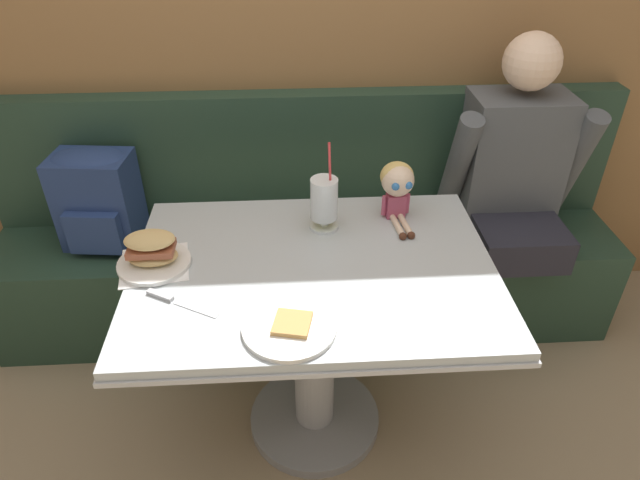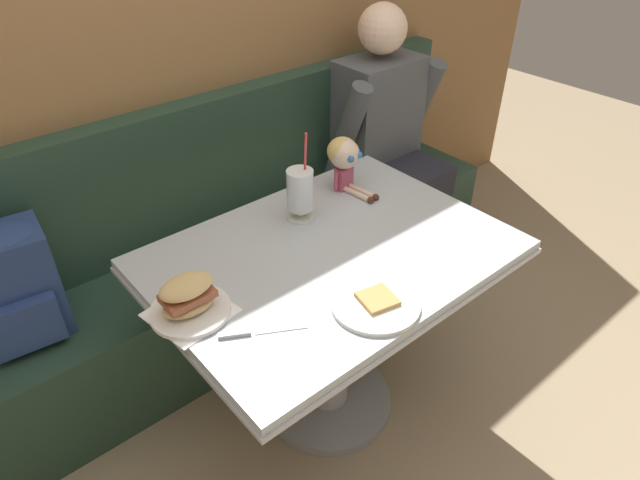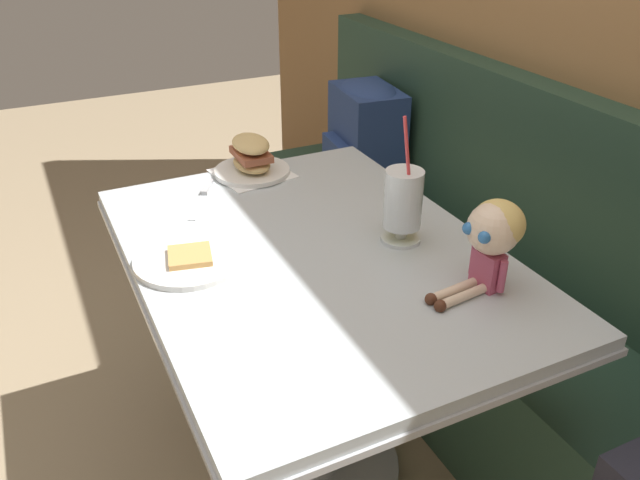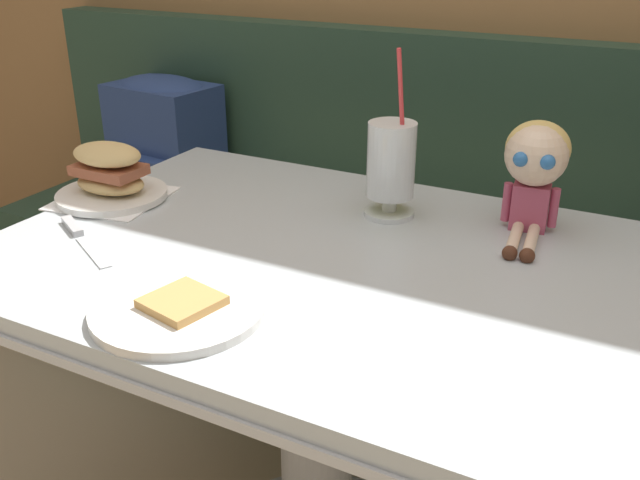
# 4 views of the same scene
# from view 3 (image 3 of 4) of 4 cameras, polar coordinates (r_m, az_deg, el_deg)

# --- Properties ---
(wood_panel_wall) EXTENTS (4.40, 0.08, 2.40)m
(wood_panel_wall) POSITION_cam_3_polar(r_m,az_deg,el_deg) (1.87, 25.48, 17.46)
(wood_panel_wall) COLOR olive
(wood_panel_wall) RESTS_ON ground
(booth_bench) EXTENTS (2.60, 0.48, 1.00)m
(booth_bench) POSITION_cam_3_polar(r_m,az_deg,el_deg) (2.04, 15.78, -7.05)
(booth_bench) COLOR #233D2D
(booth_bench) RESTS_ON ground
(diner_table) EXTENTS (1.11, 0.81, 0.74)m
(diner_table) POSITION_cam_3_polar(r_m,az_deg,el_deg) (1.62, -0.53, -6.97)
(diner_table) COLOR #B2BCC1
(diner_table) RESTS_ON ground
(toast_plate) EXTENTS (0.25, 0.25, 0.03)m
(toast_plate) POSITION_cam_3_polar(r_m,az_deg,el_deg) (1.49, -11.43, -1.64)
(toast_plate) COLOR white
(toast_plate) RESTS_ON diner_table
(milkshake_glass) EXTENTS (0.10, 0.10, 0.32)m
(milkshake_glass) POSITION_cam_3_polar(r_m,az_deg,el_deg) (1.52, 7.32, 3.28)
(milkshake_glass) COLOR silver
(milkshake_glass) RESTS_ON diner_table
(sandwich_plate) EXTENTS (0.23, 0.23, 0.12)m
(sandwich_plate) POSITION_cam_3_polar(r_m,az_deg,el_deg) (1.90, -6.05, 7.09)
(sandwich_plate) COLOR white
(sandwich_plate) RESTS_ON diner_table
(butter_knife) EXTENTS (0.21, 0.13, 0.01)m
(butter_knife) POSITION_cam_3_polar(r_m,az_deg,el_deg) (1.81, -10.14, 4.13)
(butter_knife) COLOR silver
(butter_knife) RESTS_ON diner_table
(seated_doll) EXTENTS (0.12, 0.22, 0.20)m
(seated_doll) POSITION_cam_3_polar(r_m,az_deg,el_deg) (1.36, 14.98, 0.58)
(seated_doll) COLOR #B74C6B
(seated_doll) RESTS_ON diner_table
(backpack) EXTENTS (0.32, 0.27, 0.41)m
(backpack) POSITION_cam_3_polar(r_m,az_deg,el_deg) (2.46, 3.98, 9.30)
(backpack) COLOR navy
(backpack) RESTS_ON booth_bench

